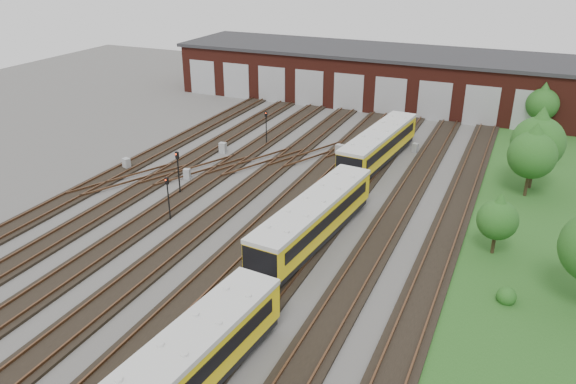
% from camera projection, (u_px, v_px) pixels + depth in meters
% --- Properties ---
extents(ground, '(120.00, 120.00, 0.00)m').
position_uv_depth(ground, '(217.00, 241.00, 37.77)').
color(ground, '#43403E').
rests_on(ground, ground).
extents(track_network, '(30.40, 70.00, 0.33)m').
position_uv_depth(track_network, '(219.00, 235.00, 38.28)').
color(track_network, black).
rests_on(track_network, ground).
extents(maintenance_shed, '(51.00, 12.50, 6.35)m').
position_uv_depth(maintenance_shed, '(379.00, 75.00, 69.86)').
color(maintenance_shed, '#4C1A13').
rests_on(maintenance_shed, ground).
extents(grass_verge, '(8.00, 55.00, 0.05)m').
position_uv_depth(grass_verge, '(526.00, 230.00, 39.11)').
color(grass_verge, '#1D4918').
rests_on(grass_verge, ground).
extents(metro_train, '(3.72, 45.68, 2.79)m').
position_uv_depth(metro_train, '(314.00, 219.00, 36.88)').
color(metro_train, black).
rests_on(metro_train, ground).
extents(signal_mast_0, '(0.27, 0.25, 3.27)m').
position_uv_depth(signal_mast_0, '(168.00, 193.00, 39.88)').
color(signal_mast_0, black).
rests_on(signal_mast_0, ground).
extents(signal_mast_1, '(0.31, 0.29, 3.58)m').
position_uv_depth(signal_mast_1, '(178.00, 167.00, 43.83)').
color(signal_mast_1, black).
rests_on(signal_mast_1, ground).
extents(signal_mast_2, '(0.28, 0.26, 3.39)m').
position_uv_depth(signal_mast_2, '(266.00, 124.00, 54.87)').
color(signal_mast_2, black).
rests_on(signal_mast_2, ground).
extents(signal_mast_3, '(0.26, 0.25, 2.80)m').
position_uv_depth(signal_mast_3, '(324.00, 209.00, 38.16)').
color(signal_mast_3, black).
rests_on(signal_mast_3, ground).
extents(relay_cabinet_0, '(0.71, 0.65, 1.00)m').
position_uv_depth(relay_cabinet_0, '(127.00, 164.00, 49.52)').
color(relay_cabinet_0, '#9B9EA0').
rests_on(relay_cabinet_0, ground).
extents(relay_cabinet_1, '(0.63, 0.57, 0.90)m').
position_uv_depth(relay_cabinet_1, '(187.00, 174.00, 47.47)').
color(relay_cabinet_1, '#9B9EA0').
rests_on(relay_cabinet_1, ground).
extents(relay_cabinet_2, '(0.66, 0.56, 1.03)m').
position_uv_depth(relay_cabinet_2, '(223.00, 148.00, 53.26)').
color(relay_cabinet_2, '#9B9EA0').
rests_on(relay_cabinet_2, ground).
extents(relay_cabinet_3, '(0.76, 0.68, 1.12)m').
position_uv_depth(relay_cabinet_3, '(339.00, 150.00, 52.53)').
color(relay_cabinet_3, '#9B9EA0').
rests_on(relay_cabinet_3, ground).
extents(relay_cabinet_4, '(0.64, 0.59, 0.87)m').
position_uv_depth(relay_cabinet_4, '(415.00, 148.00, 53.55)').
color(relay_cabinet_4, '#9B9EA0').
rests_on(relay_cabinet_4, ground).
extents(tree_0, '(3.28, 3.28, 5.44)m').
position_uv_depth(tree_0, '(543.00, 100.00, 57.68)').
color(tree_0, '#2F2515').
rests_on(tree_0, ground).
extents(tree_1, '(3.66, 3.66, 6.07)m').
position_uv_depth(tree_1, '(533.00, 150.00, 42.85)').
color(tree_1, '#2F2515').
rests_on(tree_1, ground).
extents(tree_2, '(4.16, 4.16, 6.89)m').
position_uv_depth(tree_2, '(539.00, 137.00, 44.03)').
color(tree_2, '#2F2515').
rests_on(tree_2, ground).
extents(tree_3, '(2.57, 2.57, 4.26)m').
position_uv_depth(tree_3, '(498.00, 216.00, 35.14)').
color(tree_3, '#2F2515').
rests_on(tree_3, ground).
extents(bush_0, '(1.08, 1.08, 1.08)m').
position_uv_depth(bush_0, '(507.00, 294.00, 31.13)').
color(bush_0, '#1C4A15').
rests_on(bush_0, ground).
extents(bush_1, '(1.38, 1.38, 1.38)m').
position_uv_depth(bush_1, '(545.00, 156.00, 50.87)').
color(bush_1, '#1C4A15').
rests_on(bush_1, ground).
extents(bush_2, '(1.40, 1.40, 1.40)m').
position_uv_depth(bush_2, '(546.00, 154.00, 51.24)').
color(bush_2, '#1C4A15').
rests_on(bush_2, ground).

